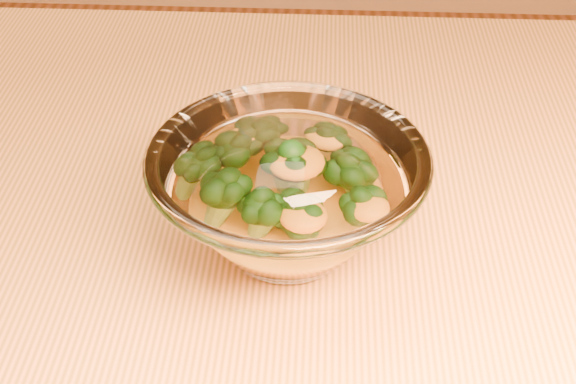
{
  "coord_description": "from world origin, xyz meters",
  "views": [
    {
      "loc": [
        0.01,
        -0.43,
        1.15
      ],
      "look_at": [
        -0.02,
        0.01,
        0.8
      ],
      "focal_mm": 50.0,
      "sensor_mm": 36.0,
      "label": 1
    }
  ],
  "objects": [
    {
      "name": "broccoli_heap",
      "position": [
        -0.02,
        0.02,
        0.8
      ],
      "size": [
        0.13,
        0.12,
        0.06
      ],
      "color": "black",
      "rests_on": "cheese_sauce"
    },
    {
      "name": "table",
      "position": [
        0.0,
        0.0,
        0.65
      ],
      "size": [
        1.2,
        0.8,
        0.75
      ],
      "color": "#C9743C",
      "rests_on": "ground"
    },
    {
      "name": "cheese_sauce",
      "position": [
        -0.02,
        0.01,
        0.78
      ],
      "size": [
        0.1,
        0.1,
        0.03
      ],
      "primitive_type": "ellipsoid",
      "color": "orange",
      "rests_on": "glass_bowl"
    },
    {
      "name": "glass_bowl",
      "position": [
        -0.02,
        0.01,
        0.8
      ],
      "size": [
        0.2,
        0.2,
        0.09
      ],
      "color": "white",
      "rests_on": "table"
    }
  ]
}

